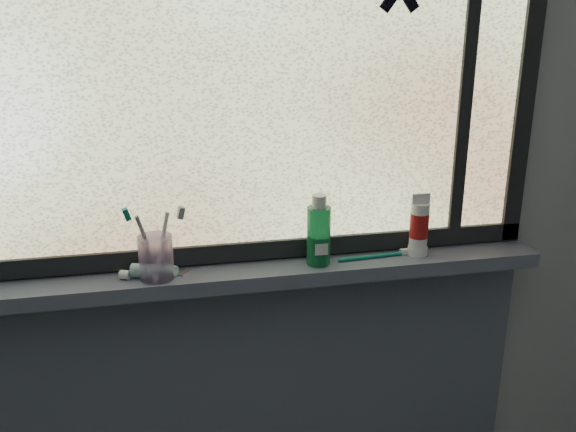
% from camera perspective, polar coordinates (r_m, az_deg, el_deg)
% --- Properties ---
extents(wall_back, '(3.00, 0.01, 2.50)m').
position_cam_1_polar(wall_back, '(1.69, -4.20, 3.59)').
color(wall_back, '#9EA3A8').
rests_on(wall_back, ground).
extents(windowsill, '(1.62, 0.14, 0.04)m').
position_cam_1_polar(windowsill, '(1.70, -3.66, -5.22)').
color(windowsill, '#53596E').
rests_on(windowsill, wall_back).
extents(sill_apron, '(1.62, 0.02, 0.98)m').
position_cam_1_polar(sill_apron, '(2.01, -3.58, -17.88)').
color(sill_apron, '#53596E').
rests_on(sill_apron, floor).
extents(window_pane, '(1.50, 0.01, 1.00)m').
position_cam_1_polar(window_pane, '(1.61, -4.33, 13.01)').
color(window_pane, silver).
rests_on(window_pane, wall_back).
extents(frame_bottom, '(1.60, 0.03, 0.05)m').
position_cam_1_polar(frame_bottom, '(1.73, -3.92, -3.06)').
color(frame_bottom, black).
rests_on(frame_bottom, windowsill).
extents(frame_right, '(0.05, 0.03, 1.10)m').
position_cam_1_polar(frame_right, '(1.87, 20.58, 12.73)').
color(frame_right, black).
rests_on(frame_right, wall_back).
extents(frame_mullion, '(0.03, 0.03, 1.00)m').
position_cam_1_polar(frame_mullion, '(1.79, 15.67, 12.97)').
color(frame_mullion, black).
rests_on(frame_mullion, wall_back).
extents(toothpaste_tube, '(0.21, 0.12, 0.04)m').
position_cam_1_polar(toothpaste_tube, '(1.67, -11.92, -4.73)').
color(toothpaste_tube, white).
rests_on(toothpaste_tube, windowsill).
extents(toothbrush_cup, '(0.10, 0.10, 0.11)m').
position_cam_1_polar(toothbrush_cup, '(1.64, -11.66, -3.63)').
color(toothbrush_cup, '#D0A8DE').
rests_on(toothbrush_cup, windowsill).
extents(toothbrush_lying, '(0.23, 0.04, 0.02)m').
position_cam_1_polar(toothbrush_lying, '(1.76, 7.34, -3.54)').
color(toothbrush_lying, '#0D7965').
rests_on(toothbrush_lying, windowsill).
extents(mouthwash_bottle, '(0.07, 0.07, 0.16)m').
position_cam_1_polar(mouthwash_bottle, '(1.68, 2.75, -1.24)').
color(mouthwash_bottle, '#1B8C4B').
rests_on(mouthwash_bottle, windowsill).
extents(cream_tube, '(0.05, 0.05, 0.13)m').
position_cam_1_polar(cream_tube, '(1.78, 11.60, -0.56)').
color(cream_tube, silver).
rests_on(cream_tube, windowsill).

